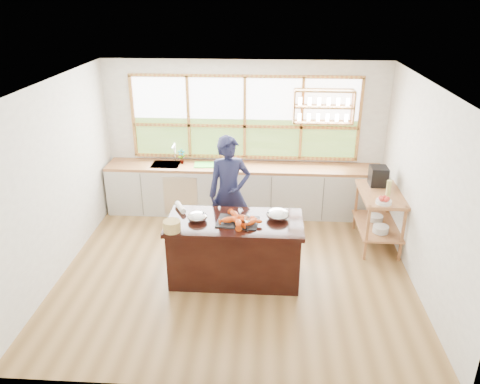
# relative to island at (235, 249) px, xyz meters

# --- Properties ---
(ground_plane) EXTENTS (5.00, 5.00, 0.00)m
(ground_plane) POSITION_rel_island_xyz_m (0.00, 0.20, -0.45)
(ground_plane) COLOR olive
(room_shell) EXTENTS (5.02, 4.52, 2.71)m
(room_shell) POSITION_rel_island_xyz_m (0.02, 0.71, 1.30)
(room_shell) COLOR white
(room_shell) RESTS_ON ground_plane
(back_counter) EXTENTS (4.90, 0.63, 0.90)m
(back_counter) POSITION_rel_island_xyz_m (-0.02, 2.14, 0.00)
(back_counter) COLOR beige
(back_counter) RESTS_ON ground_plane
(right_shelf_unit) EXTENTS (0.62, 1.10, 0.90)m
(right_shelf_unit) POSITION_rel_island_xyz_m (2.19, 1.09, 0.15)
(right_shelf_unit) COLOR #A76E3A
(right_shelf_unit) RESTS_ON ground_plane
(island) EXTENTS (1.85, 0.90, 0.90)m
(island) POSITION_rel_island_xyz_m (0.00, 0.00, 0.00)
(island) COLOR black
(island) RESTS_ON ground_plane
(cook) EXTENTS (0.75, 0.59, 1.81)m
(cook) POSITION_rel_island_xyz_m (-0.15, 0.92, 0.45)
(cook) COLOR #171A38
(cook) RESTS_ON ground_plane
(potted_plant) EXTENTS (0.16, 0.13, 0.27)m
(potted_plant) POSITION_rel_island_xyz_m (-1.12, 2.20, 0.58)
(potted_plant) COLOR slate
(potted_plant) RESTS_ON back_counter
(cutting_board) EXTENTS (0.42, 0.33, 0.01)m
(cutting_board) POSITION_rel_island_xyz_m (-0.68, 2.14, 0.45)
(cutting_board) COLOR green
(cutting_board) RESTS_ON back_counter
(espresso_machine) EXTENTS (0.27, 0.29, 0.31)m
(espresso_machine) POSITION_rel_island_xyz_m (2.19, 1.41, 0.60)
(espresso_machine) COLOR black
(espresso_machine) RESTS_ON right_shelf_unit
(wine_bottle) EXTENTS (0.08, 0.08, 0.28)m
(wine_bottle) POSITION_rel_island_xyz_m (2.24, 0.90, 0.59)
(wine_bottle) COLOR tan
(wine_bottle) RESTS_ON right_shelf_unit
(fruit_bowl) EXTENTS (0.23, 0.23, 0.11)m
(fruit_bowl) POSITION_rel_island_xyz_m (2.14, 0.70, 0.49)
(fruit_bowl) COLOR silver
(fruit_bowl) RESTS_ON right_shelf_unit
(slate_board) EXTENTS (0.59, 0.45, 0.02)m
(slate_board) POSITION_rel_island_xyz_m (0.04, -0.04, 0.45)
(slate_board) COLOR black
(slate_board) RESTS_ON island
(lobster_pile) EXTENTS (0.52, 0.48, 0.08)m
(lobster_pile) POSITION_rel_island_xyz_m (0.06, -0.07, 0.50)
(lobster_pile) COLOR #D44002
(lobster_pile) RESTS_ON slate_board
(mixing_bowl_left) EXTENTS (0.27, 0.27, 0.13)m
(mixing_bowl_left) POSITION_rel_island_xyz_m (-0.51, -0.02, 0.50)
(mixing_bowl_left) COLOR #BBBDC2
(mixing_bowl_left) RESTS_ON island
(mixing_bowl_right) EXTENTS (0.31, 0.31, 0.15)m
(mixing_bowl_right) POSITION_rel_island_xyz_m (0.58, 0.10, 0.51)
(mixing_bowl_right) COLOR #BBBDC2
(mixing_bowl_right) RESTS_ON island
(wine_glass) EXTENTS (0.08, 0.08, 0.22)m
(wine_glass) POSITION_rel_island_xyz_m (0.18, -0.26, 0.61)
(wine_glass) COLOR silver
(wine_glass) RESTS_ON island
(wicker_basket) EXTENTS (0.23, 0.23, 0.15)m
(wicker_basket) POSITION_rel_island_xyz_m (-0.79, -0.34, 0.52)
(wicker_basket) COLOR tan
(wicker_basket) RESTS_ON island
(parchment_roll) EXTENTS (0.21, 0.30, 0.08)m
(parchment_roll) POSITION_rel_island_xyz_m (-0.80, 0.29, 0.49)
(parchment_roll) COLOR white
(parchment_roll) RESTS_ON island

